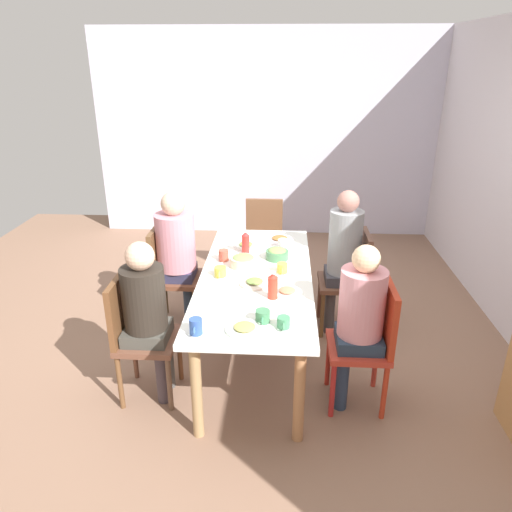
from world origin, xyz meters
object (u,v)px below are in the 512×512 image
object	(u,v)px
bowl_0	(277,254)
bowl_1	(243,261)
chair_0	(264,238)
person_4	(147,308)
cup_2	(282,268)
chair_4	(136,331)
plate_3	(280,239)
plate_2	(287,292)
cup_6	(224,255)
chair_2	(371,339)
person_2	(359,313)
person_1	(343,251)
cup_4	(283,244)
cup_5	(196,327)
bottle_1	(273,286)
plate_1	(255,283)
plate_0	(245,329)
person_3	(177,247)
cup_0	(263,316)
plate_4	(246,245)
bottle_0	(246,243)
chair_3	(169,271)
chair_1	(352,276)
cup_1	(220,272)
cup_3	(283,323)
dining_table	(256,284)

from	to	relation	value
bowl_0	bowl_1	world-z (taller)	bowl_1
chair_0	bowl_1	distance (m)	1.26
person_4	cup_2	bearing A→B (deg)	120.85
chair_4	plate_3	size ratio (longest dim) A/B	3.55
plate_2	cup_6	xyz separation A→B (m)	(-0.55, -0.51, 0.03)
chair_2	person_2	world-z (taller)	person_2
person_1	cup_4	world-z (taller)	person_1
chair_0	bowl_0	bearing A→B (deg)	8.19
cup_5	cup_6	size ratio (longest dim) A/B	0.97
person_1	cup_6	distance (m)	1.01
bottle_1	chair_2	bearing A→B (deg)	79.52
person_4	bowl_0	size ratio (longest dim) A/B	6.38
bowl_0	person_1	bearing A→B (deg)	108.83
chair_2	plate_1	world-z (taller)	chair_2
chair_0	plate_0	world-z (taller)	chair_0
person_3	cup_4	xyz separation A→B (m)	(-0.04, 0.91, 0.03)
cup_4	cup_0	bearing A→B (deg)	-5.52
person_3	plate_4	bearing A→B (deg)	95.64
bowl_0	cup_2	world-z (taller)	bowl_0
plate_0	cup_5	xyz separation A→B (m)	(0.05, -0.28, 0.04)
chair_2	bottle_1	bearing A→B (deg)	-100.48
cup_2	plate_2	bearing A→B (deg)	6.07
person_4	bottle_1	xyz separation A→B (m)	(-0.12, 0.84, 0.13)
bottle_0	bottle_1	world-z (taller)	bottle_0
cup_5	chair_2	bearing A→B (deg)	108.06
chair_4	chair_3	bearing A→B (deg)	180.00
bottle_0	cup_6	bearing A→B (deg)	-45.68
cup_0	cup_2	bearing A→B (deg)	171.13
chair_1	bottle_0	bearing A→B (deg)	-84.59
person_2	cup_1	world-z (taller)	person_2
cup_5	chair_0	bearing A→B (deg)	172.17
chair_3	bottle_0	xyz separation A→B (m)	(0.09, 0.69, 0.32)
chair_3	cup_2	size ratio (longest dim) A/B	7.82
person_1	person_4	bearing A→B (deg)	-54.90
person_2	chair_3	distance (m)	1.81
chair_1	person_1	xyz separation A→B (m)	(-0.00, -0.09, 0.23)
cup_2	plate_1	bearing A→B (deg)	-42.33
cup_1	cup_3	size ratio (longest dim) A/B	1.09
plate_0	bowl_1	size ratio (longest dim) A/B	1.15
chair_0	cup_2	xyz separation A→B (m)	(1.33, 0.20, 0.26)
chair_1	cup_1	distance (m)	1.22
bowl_0	cup_4	size ratio (longest dim) A/B	1.46
dining_table	chair_1	size ratio (longest dim) A/B	2.20
person_4	cup_6	xyz separation A→B (m)	(-0.74, 0.43, 0.08)
cup_1	person_4	bearing A→B (deg)	-44.37
chair_0	bottle_0	size ratio (longest dim) A/B	4.50
person_3	chair_4	bearing A→B (deg)	-5.12
plate_1	cup_6	distance (m)	0.50
chair_1	cup_1	size ratio (longest dim) A/B	7.23
chair_1	chair_3	distance (m)	1.59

